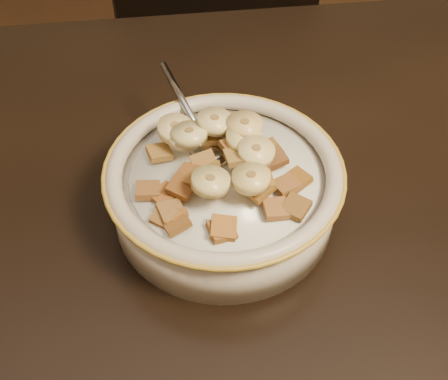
{
  "coord_description": "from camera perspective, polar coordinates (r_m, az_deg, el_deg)",
  "views": [
    {
      "loc": [
        -0.05,
        -0.24,
        1.15
      ],
      "look_at": [
        -0.02,
        0.1,
        0.78
      ],
      "focal_mm": 45.0,
      "sensor_mm": 36.0,
      "label": 1
    }
  ],
  "objects": [
    {
      "name": "table",
      "position": [
        0.48,
        3.16,
        -12.31
      ],
      "size": [
        1.43,
        0.95,
        0.04
      ],
      "primitive_type": "cube",
      "rotation": [
        0.0,
        0.0,
        0.03
      ],
      "color": "black",
      "rests_on": "floor"
    },
    {
      "name": "chair",
      "position": [
        1.09,
        0.59,
        10.97
      ],
      "size": [
        0.52,
        0.52,
        0.99
      ],
      "primitive_type": "cube",
      "rotation": [
        0.0,
        0.0,
        0.22
      ],
      "color": "black",
      "rests_on": "floor"
    },
    {
      "name": "cereal_bowl",
      "position": [
        0.5,
        0.0,
        -0.47
      ],
      "size": [
        0.2,
        0.2,
        0.05
      ],
      "primitive_type": "cylinder",
      "color": "#B7AB9A",
      "rests_on": "table"
    },
    {
      "name": "milk",
      "position": [
        0.49,
        0.0,
        1.41
      ],
      "size": [
        0.17,
        0.17,
        0.0
      ],
      "primitive_type": "cylinder",
      "color": "silver",
      "rests_on": "cereal_bowl"
    },
    {
      "name": "spoon",
      "position": [
        0.5,
        -1.52,
        4.14
      ],
      "size": [
        0.05,
        0.06,
        0.01
      ],
      "primitive_type": "ellipsoid",
      "rotation": [
        0.0,
        0.0,
        3.48
      ],
      "color": "#A4AAB8",
      "rests_on": "cereal_bowl"
    },
    {
      "name": "cereal_square_0",
      "position": [
        0.47,
        -6.07,
        -0.51
      ],
      "size": [
        0.03,
        0.03,
        0.01
      ],
      "primitive_type": "cube",
      "rotation": [
        -0.05,
        -0.11,
        0.61
      ],
      "color": "#9B5520",
      "rests_on": "milk"
    },
    {
      "name": "cereal_square_1",
      "position": [
        0.46,
        -4.35,
        0.33
      ],
      "size": [
        0.03,
        0.03,
        0.01
      ],
      "primitive_type": "cube",
      "rotation": [
        -0.07,
        -0.18,
        2.62
      ],
      "color": "#613111",
      "rests_on": "milk"
    },
    {
      "name": "cereal_square_2",
      "position": [
        0.47,
        6.35,
        0.48
      ],
      "size": [
        0.03,
        0.03,
        0.01
      ],
      "primitive_type": "cube",
      "rotation": [
        -0.03,
        0.17,
        1.97
      ],
      "color": "#9D6238",
      "rests_on": "milk"
    },
    {
      "name": "cereal_square_3",
      "position": [
        0.47,
        -3.62,
        1.57
      ],
      "size": [
        0.03,
        0.03,
        0.01
      ],
      "primitive_type": "cube",
      "rotation": [
        -0.23,
        -0.16,
        0.94
      ],
      "color": "#945822",
      "rests_on": "milk"
    },
    {
      "name": "cereal_square_4",
      "position": [
        0.49,
        5.08,
        3.26
      ],
      "size": [
        0.03,
        0.03,
        0.01
      ],
      "primitive_type": "cube",
      "rotation": [
        0.02,
        -0.14,
        0.31
      ],
      "color": "brown",
      "rests_on": "milk"
    },
    {
      "name": "cereal_square_5",
      "position": [
        0.44,
        -0.04,
        -3.84
      ],
      "size": [
        0.02,
        0.02,
        0.01
      ],
      "primitive_type": "cube",
      "rotation": [
        0.14,
        -0.17,
        1.41
      ],
      "color": "brown",
      "rests_on": "milk"
    },
    {
      "name": "cereal_square_6",
      "position": [
        0.47,
        1.36,
        3.41
      ],
      "size": [
        0.02,
        0.02,
        0.01
      ],
      "primitive_type": "cube",
      "rotation": [
        -0.02,
        0.12,
        1.72
      ],
      "color": "olive",
      "rests_on": "milk"
    },
    {
      "name": "cereal_square_7",
      "position": [
        0.46,
        3.5,
        0.1
      ],
      "size": [
        0.03,
        0.03,
        0.01
      ],
      "primitive_type": "cube",
      "rotation": [
        -0.18,
        0.0,
        2.21
      ],
      "color": "#9C6721",
      "rests_on": "milk"
    },
    {
      "name": "cereal_square_8",
      "position": [
        0.47,
        -7.75,
        -0.01
      ],
      "size": [
        0.02,
        0.02,
        0.01
      ],
      "primitive_type": "cube",
      "rotation": [
        0.13,
        -0.07,
        3.12
      ],
      "color": "brown",
      "rests_on": "milk"
    },
    {
      "name": "cereal_square_9",
      "position": [
        0.44,
        -0.22,
        -4.14
      ],
      "size": [
        0.03,
        0.02,
        0.01
      ],
      "primitive_type": "cube",
      "rotation": [
        0.17,
        -0.04,
        1.83
      ],
      "color": "brown",
      "rests_on": "milk"
    },
    {
      "name": "cereal_square_10",
      "position": [
        0.45,
        5.31,
        -1.9
      ],
      "size": [
        0.02,
        0.02,
        0.01
      ],
      "primitive_type": "cube",
      "rotation": [
        0.1,
        -0.04,
        1.64
      ],
      "color": "brown",
      "rests_on": "milk"
    },
    {
      "name": "cereal_square_11",
      "position": [
        0.47,
        -1.99,
        2.7
      ],
      "size": [
        0.03,
        0.03,
        0.01
      ],
      "primitive_type": "cube",
      "rotation": [
        0.25,
        -0.15,
        0.24
      ],
      "color": "brown",
      "rests_on": "milk"
    },
    {
      "name": "cereal_square_12",
      "position": [
        0.46,
        3.85,
        0.82
      ],
      "size": [
        0.02,
        0.02,
        0.01
      ],
      "primitive_type": "cube",
      "rotation": [
        -0.24,
        0.0,
        1.67
      ],
      "color": "#9D6E1F",
      "rests_on": "milk"
    },
    {
      "name": "cereal_square_13",
      "position": [
        0.45,
        -5.33,
        -2.35
      ],
      "size": [
        0.03,
        0.03,
        0.01
      ],
      "primitive_type": "cube",
      "rotation": [
        -0.2,
        -0.06,
        0.5
      ],
      "color": "#9D5B25",
      "rests_on": "milk"
    },
    {
      "name": "cereal_square_14",
      "position": [
        0.46,
        -1.52,
        1.73
      ],
      "size": [
        0.02,
        0.02,
        0.01
      ],
      "primitive_type": "cube",
      "rotation": [
        -0.23,
        0.01,
        1.55
      ],
      "color": "brown",
      "rests_on": "milk"
    },
    {
      "name": "cereal_square_15",
      "position": [
        0.5,
        -1.39,
        5.6
      ],
      "size": [
        0.02,
        0.02,
        0.01
      ],
      "primitive_type": "cube",
      "rotation": [
        -0.12,
        0.09,
        2.96
      ],
      "color": "#965E2B",
      "rests_on": "milk"
    },
    {
      "name": "cereal_square_16",
      "position": [
        0.46,
        7.31,
        -1.71
      ],
      "size": [
        0.03,
        0.03,
        0.01
      ],
      "primitive_type": "cube",
      "rotation": [
        -0.16,
        0.02,
        2.46
      ],
      "color": "brown",
      "rests_on": "milk"
    },
    {
      "name": "cereal_square_17",
      "position": [
        0.48,
        1.04,
        4.37
      ],
      "size": [
        0.03,
        0.03,
        0.01
      ],
      "primitive_type": "cube",
      "rotation": [
        0.13,
        0.11,
        0.48
      ],
      "color": "brown",
      "rests_on": "milk"
    },
    {
      "name": "cereal_square_18",
      "position": [
        0.48,
        7.38,
        1.05
      ],
      "size": [
        0.03,
        0.03,
        0.01
      ],
      "primitive_type": "cube",
      "rotation": [
        -0.18,
        0.11,
        2.11
      ],
      "color": "brown",
      "rests_on": "milk"
    },
    {
      "name": "cereal_square_19",
      "position": [
        0.45,
        -5.89,
        -2.69
      ],
      "size": [
        0.03,
        0.03,
        0.01
      ],
      "primitive_type": "cube",
      "rotation": [
        -0.2,
        -0.13,
        2.57
      ],
      "color": "brown",
      "rests_on": "milk"
    },
    {
      "name": "cereal_square_20",
      "position": [
        0.45,
        -5.38,
        -2.24
      ],
      "size": [
        0.03,
        0.03,
        0.01
      ],
      "primitive_type": "cube",
      "rotation": [
        0.15,
        -0.13,
        1.9
      ],
      "color": "brown",
      "rests_on": "milk"
    },
    {
      "name": "cereal_square_21",
      "position": [
        0.46,
        -0.77,
        0.88
      ],
      "size": [
        0.03,
        0.03,
        0.01
      ],
      "primitive_type": "cube",
      "rotation": [
        0.17,
        -0.17,
        2.81
      ],
      "color": "brown",
      "rests_on": "milk"
    },
    {
      "name": "cereal_square_22",
      "position": [
        0.52,
        0.78,
        6.23
      ],
      "size": [
        0.03,
        0.03,
        0.01
      ],
      "primitive_type": "cube",
      "rotation": [
        -0.09,
        0.08,
        2.42
      ],
      "color": "brown",
      "rests_on": "milk"
    },
    {
      "name": "cereal_square_23",
      "position": [
        0.49,
        4.6,
        4.07
      ],
      "size": [
        0.03,
        0.03,
        0.01
      ],
      "primitive_type": "cube",
      "rotation": [
        0.09,
        -0.17,
        2.04
      ],
      "color": "brown",
      "rests_on": "milk"
    },
    {
      "name": "cereal_square_24",
      "position": [
        0.5,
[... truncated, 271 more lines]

